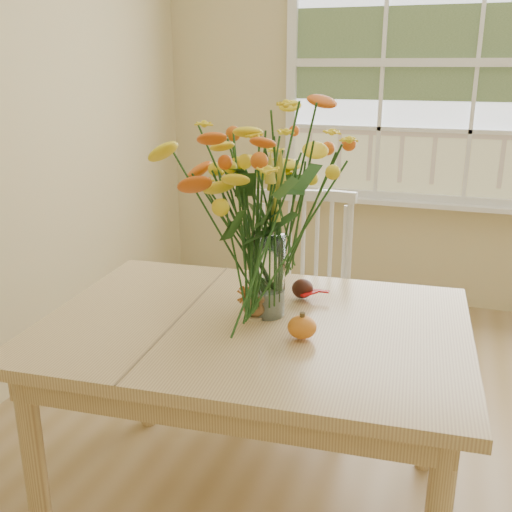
% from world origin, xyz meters
% --- Properties ---
extents(wall_back, '(4.00, 0.02, 2.70)m').
position_xyz_m(wall_back, '(0.00, 2.25, 1.35)').
color(wall_back, beige).
rests_on(wall_back, floor).
extents(window, '(2.42, 0.12, 1.74)m').
position_xyz_m(window, '(0.00, 2.21, 1.53)').
color(window, silver).
rests_on(window, wall_back).
extents(dining_table, '(1.44, 1.08, 0.74)m').
position_xyz_m(dining_table, '(-0.63, 0.00, 0.64)').
color(dining_table, tan).
rests_on(dining_table, floor).
extents(windsor_chair, '(0.53, 0.52, 0.98)m').
position_xyz_m(windsor_chair, '(-0.66, 0.75, 0.55)').
color(windsor_chair, white).
rests_on(windsor_chair, floor).
extents(flower_vase, '(0.57, 0.57, 0.68)m').
position_xyz_m(flower_vase, '(-0.61, 0.08, 1.15)').
color(flower_vase, white).
rests_on(flower_vase, dining_table).
extents(pumpkin, '(0.09, 0.09, 0.07)m').
position_xyz_m(pumpkin, '(-0.45, -0.07, 0.77)').
color(pumpkin, orange).
rests_on(pumpkin, dining_table).
extents(turkey_figurine, '(0.09, 0.07, 0.10)m').
position_xyz_m(turkey_figurine, '(-0.64, 0.03, 0.78)').
color(turkey_figurine, '#CCB78C').
rests_on(turkey_figurine, dining_table).
extents(dark_gourd, '(0.13, 0.10, 0.07)m').
position_xyz_m(dark_gourd, '(-0.53, 0.25, 0.77)').
color(dark_gourd, '#38160F').
rests_on(dark_gourd, dining_table).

